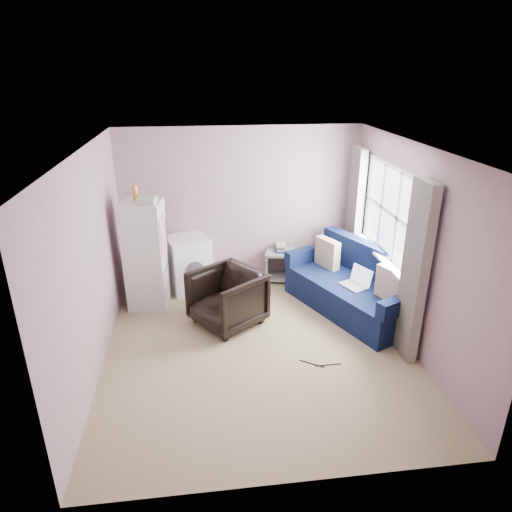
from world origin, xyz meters
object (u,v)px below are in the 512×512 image
at_px(fridge, 146,254).
at_px(sofa, 355,288).
at_px(side_table, 280,263).
at_px(washing_machine, 188,262).
at_px(armchair, 227,296).

height_order(fridge, sofa, fridge).
distance_m(fridge, side_table, 2.24).
xyz_separation_m(side_table, sofa, (0.91, -1.14, 0.04)).
distance_m(fridge, washing_machine, 0.83).
height_order(armchair, sofa, sofa).
height_order(side_table, sofa, sofa).
relative_size(armchair, sofa, 0.37).
xyz_separation_m(washing_machine, sofa, (2.42, -0.99, -0.11)).
relative_size(armchair, washing_machine, 0.99).
distance_m(armchair, washing_machine, 1.29).
relative_size(side_table, sofa, 0.27).
relative_size(fridge, sofa, 0.79).
relative_size(fridge, side_table, 2.88).
distance_m(fridge, sofa, 3.08).
bearing_deg(side_table, sofa, -51.49).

